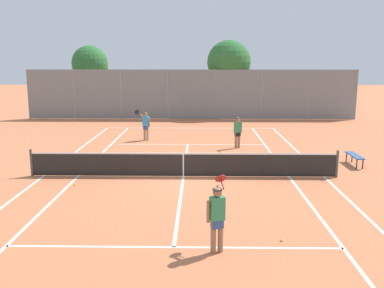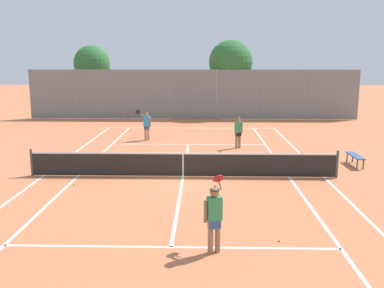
{
  "view_description": "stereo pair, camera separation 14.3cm",
  "coord_description": "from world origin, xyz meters",
  "px_view_note": "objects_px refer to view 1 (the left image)",
  "views": [
    {
      "loc": [
        0.61,
        -16.13,
        4.52
      ],
      "look_at": [
        0.31,
        1.5,
        1.0
      ],
      "focal_mm": 40.0,
      "sensor_mm": 36.0,
      "label": 1
    },
    {
      "loc": [
        0.76,
        -16.13,
        4.52
      ],
      "look_at": [
        0.31,
        1.5,
        1.0
      ],
      "focal_mm": 40.0,
      "sensor_mm": 36.0,
      "label": 2
    }
  ],
  "objects_px": {
    "tree_behind_left": "(91,65)",
    "tree_behind_right": "(228,63)",
    "player_far_left": "(146,124)",
    "loose_tennis_ball_1": "(114,165)",
    "courtside_bench": "(355,156)",
    "player_near_side": "(217,215)",
    "loose_tennis_ball_3": "(282,240)",
    "tennis_net": "(183,164)",
    "player_far_right": "(238,131)",
    "loose_tennis_ball_0": "(75,185)"
  },
  "relations": [
    {
      "from": "tennis_net",
      "to": "player_near_side",
      "type": "relative_size",
      "value": 6.76
    },
    {
      "from": "player_far_right",
      "to": "courtside_bench",
      "type": "height_order",
      "value": "player_far_right"
    },
    {
      "from": "player_near_side",
      "to": "loose_tennis_ball_1",
      "type": "bearing_deg",
      "value": 116.27
    },
    {
      "from": "player_near_side",
      "to": "loose_tennis_ball_3",
      "type": "height_order",
      "value": "player_near_side"
    },
    {
      "from": "tree_behind_left",
      "to": "loose_tennis_ball_1",
      "type": "bearing_deg",
      "value": -73.67
    },
    {
      "from": "tree_behind_left",
      "to": "tree_behind_right",
      "type": "xyz_separation_m",
      "value": [
        11.22,
        -1.99,
        0.15
      ]
    },
    {
      "from": "loose_tennis_ball_0",
      "to": "player_near_side",
      "type": "bearing_deg",
      "value": -47.24
    },
    {
      "from": "courtside_bench",
      "to": "loose_tennis_ball_1",
      "type": "bearing_deg",
      "value": -178.44
    },
    {
      "from": "player_far_left",
      "to": "courtside_bench",
      "type": "bearing_deg",
      "value": -30.07
    },
    {
      "from": "loose_tennis_ball_0",
      "to": "tree_behind_right",
      "type": "relative_size",
      "value": 0.01
    },
    {
      "from": "player_far_right",
      "to": "loose_tennis_ball_3",
      "type": "relative_size",
      "value": 24.24
    },
    {
      "from": "loose_tennis_ball_1",
      "to": "player_far_right",
      "type": "bearing_deg",
      "value": 34.4
    },
    {
      "from": "player_far_left",
      "to": "loose_tennis_ball_0",
      "type": "relative_size",
      "value": 26.88
    },
    {
      "from": "player_near_side",
      "to": "player_far_left",
      "type": "xyz_separation_m",
      "value": [
        -3.43,
        14.19,
        0.0
      ]
    },
    {
      "from": "player_far_right",
      "to": "tree_behind_left",
      "type": "relative_size",
      "value": 0.28
    },
    {
      "from": "loose_tennis_ball_0",
      "to": "loose_tennis_ball_1",
      "type": "bearing_deg",
      "value": 73.85
    },
    {
      "from": "player_far_left",
      "to": "tree_behind_right",
      "type": "bearing_deg",
      "value": 63.21
    },
    {
      "from": "player_far_right",
      "to": "loose_tennis_ball_3",
      "type": "xyz_separation_m",
      "value": [
        0.12,
        -11.51,
        -0.88
      ]
    },
    {
      "from": "player_near_side",
      "to": "courtside_bench",
      "type": "bearing_deg",
      "value": 53.75
    },
    {
      "from": "tree_behind_left",
      "to": "loose_tennis_ball_0",
      "type": "bearing_deg",
      "value": -78.03
    },
    {
      "from": "courtside_bench",
      "to": "tennis_net",
      "type": "bearing_deg",
      "value": -165.24
    },
    {
      "from": "player_far_right",
      "to": "courtside_bench",
      "type": "xyz_separation_m",
      "value": [
        4.73,
        -3.58,
        -0.5
      ]
    },
    {
      "from": "courtside_bench",
      "to": "tree_behind_right",
      "type": "bearing_deg",
      "value": 105.71
    },
    {
      "from": "player_far_left",
      "to": "loose_tennis_ball_1",
      "type": "height_order",
      "value": "player_far_left"
    },
    {
      "from": "tree_behind_left",
      "to": "loose_tennis_ball_3",
      "type": "bearing_deg",
      "value": -66.8
    },
    {
      "from": "tennis_net",
      "to": "tree_behind_left",
      "type": "xyz_separation_m",
      "value": [
        -8.4,
        19.89,
        3.5
      ]
    },
    {
      "from": "tennis_net",
      "to": "loose_tennis_ball_0",
      "type": "relative_size",
      "value": 181.82
    },
    {
      "from": "player_near_side",
      "to": "player_far_right",
      "type": "bearing_deg",
      "value": 82.73
    },
    {
      "from": "player_near_side",
      "to": "tree_behind_left",
      "type": "xyz_separation_m",
      "value": [
        -9.43,
        26.53,
        3.09
      ]
    },
    {
      "from": "player_far_left",
      "to": "player_far_right",
      "type": "relative_size",
      "value": 1.11
    },
    {
      "from": "player_far_right",
      "to": "loose_tennis_ball_0",
      "type": "height_order",
      "value": "player_far_right"
    },
    {
      "from": "tennis_net",
      "to": "loose_tennis_ball_3",
      "type": "bearing_deg",
      "value": -65.75
    },
    {
      "from": "loose_tennis_ball_1",
      "to": "tennis_net",
      "type": "bearing_deg",
      "value": -28.36
    },
    {
      "from": "tree_behind_left",
      "to": "tree_behind_right",
      "type": "bearing_deg",
      "value": -10.05
    },
    {
      "from": "courtside_bench",
      "to": "loose_tennis_ball_3",
      "type": "bearing_deg",
      "value": -120.2
    },
    {
      "from": "player_far_left",
      "to": "loose_tennis_ball_3",
      "type": "bearing_deg",
      "value": -69.39
    },
    {
      "from": "loose_tennis_ball_3",
      "to": "tree_behind_left",
      "type": "distance_m",
      "value": 28.45
    },
    {
      "from": "player_near_side",
      "to": "tree_behind_right",
      "type": "distance_m",
      "value": 24.81
    },
    {
      "from": "loose_tennis_ball_3",
      "to": "tree_behind_right",
      "type": "height_order",
      "value": "tree_behind_right"
    },
    {
      "from": "player_near_side",
      "to": "player_far_right",
      "type": "height_order",
      "value": "player_near_side"
    },
    {
      "from": "player_near_side",
      "to": "tree_behind_left",
      "type": "distance_m",
      "value": 28.32
    },
    {
      "from": "tennis_net",
      "to": "player_far_left",
      "type": "bearing_deg",
      "value": 107.58
    },
    {
      "from": "loose_tennis_ball_1",
      "to": "loose_tennis_ball_3",
      "type": "relative_size",
      "value": 1.0
    },
    {
      "from": "tennis_net",
      "to": "player_far_right",
      "type": "relative_size",
      "value": 7.5
    },
    {
      "from": "courtside_bench",
      "to": "tree_behind_left",
      "type": "xyz_separation_m",
      "value": [
        -15.72,
        17.96,
        3.6
      ]
    },
    {
      "from": "player_far_right",
      "to": "loose_tennis_ball_3",
      "type": "bearing_deg",
      "value": -89.42
    },
    {
      "from": "player_far_left",
      "to": "loose_tennis_ball_1",
      "type": "distance_m",
      "value": 6.01
    },
    {
      "from": "tennis_net",
      "to": "loose_tennis_ball_0",
      "type": "xyz_separation_m",
      "value": [
        -3.9,
        -1.3,
        -0.48
      ]
    },
    {
      "from": "tennis_net",
      "to": "loose_tennis_ball_1",
      "type": "relative_size",
      "value": 181.82
    },
    {
      "from": "player_near_side",
      "to": "player_far_left",
      "type": "bearing_deg",
      "value": 103.59
    }
  ]
}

